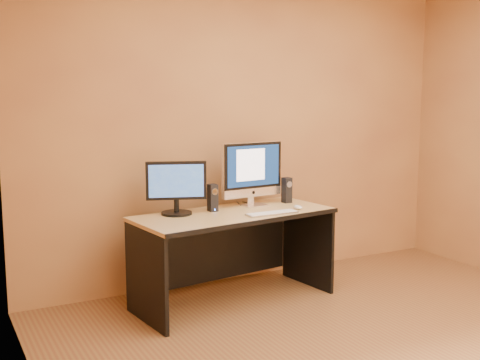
% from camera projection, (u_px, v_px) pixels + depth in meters
% --- Properties ---
extents(walls, '(4.00, 4.00, 2.60)m').
position_uv_depth(walls, '(416.00, 149.00, 3.41)').
color(walls, '#A97C44').
rests_on(walls, ground).
extents(desk, '(1.60, 0.85, 0.71)m').
position_uv_depth(desk, '(234.00, 258.00, 4.62)').
color(desk, tan).
rests_on(desk, ground).
extents(imac, '(0.56, 0.24, 0.52)m').
position_uv_depth(imac, '(254.00, 174.00, 4.81)').
color(imac, silver).
rests_on(imac, desk).
extents(second_monitor, '(0.51, 0.37, 0.40)m').
position_uv_depth(second_monitor, '(176.00, 188.00, 4.48)').
color(second_monitor, black).
rests_on(second_monitor, desk).
extents(speaker_left, '(0.07, 0.07, 0.21)m').
position_uv_depth(speaker_left, '(213.00, 198.00, 4.61)').
color(speaker_left, black).
rests_on(speaker_left, desk).
extents(speaker_right, '(0.07, 0.07, 0.21)m').
position_uv_depth(speaker_right, '(287.00, 190.00, 4.97)').
color(speaker_right, black).
rests_on(speaker_right, desk).
extents(keyboard, '(0.41, 0.11, 0.02)m').
position_uv_depth(keyboard, '(272.00, 213.00, 4.51)').
color(keyboard, '#B0AFB3').
rests_on(keyboard, desk).
extents(mouse, '(0.06, 0.10, 0.03)m').
position_uv_depth(mouse, '(298.00, 207.00, 4.70)').
color(mouse, silver).
rests_on(mouse, desk).
extents(cable_a, '(0.12, 0.18, 0.01)m').
position_uv_depth(cable_a, '(254.00, 203.00, 4.94)').
color(cable_a, black).
rests_on(cable_a, desk).
extents(cable_b, '(0.06, 0.17, 0.01)m').
position_uv_depth(cable_b, '(239.00, 204.00, 4.92)').
color(cable_b, black).
rests_on(cable_b, desk).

